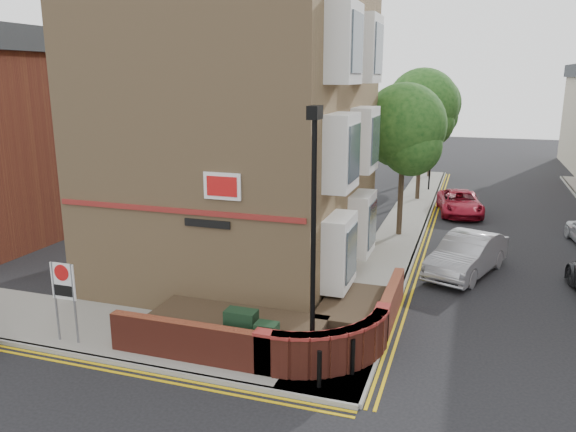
# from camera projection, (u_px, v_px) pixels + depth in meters

# --- Properties ---
(ground) EXTENTS (120.00, 120.00, 0.00)m
(ground) POSITION_uv_depth(u_px,v_px,m) (232.00, 386.00, 13.12)
(ground) COLOR black
(ground) RESTS_ON ground
(pavement_corner) EXTENTS (13.00, 3.00, 0.12)m
(pavement_corner) POSITION_uv_depth(u_px,v_px,m) (138.00, 335.00, 15.57)
(pavement_corner) COLOR gray
(pavement_corner) RESTS_ON ground
(pavement_main) EXTENTS (2.00, 32.00, 0.12)m
(pavement_main) POSITION_uv_depth(u_px,v_px,m) (404.00, 224.00, 27.23)
(pavement_main) COLOR gray
(pavement_main) RESTS_ON ground
(kerb_side) EXTENTS (13.00, 0.15, 0.12)m
(kerb_side) POSITION_uv_depth(u_px,v_px,m) (105.00, 360.00, 14.18)
(kerb_side) COLOR gray
(kerb_side) RESTS_ON ground
(kerb_main_near) EXTENTS (0.15, 32.00, 0.12)m
(kerb_main_near) POSITION_uv_depth(u_px,v_px,m) (425.00, 226.00, 26.92)
(kerb_main_near) COLOR gray
(kerb_main_near) RESTS_ON ground
(yellow_lines_side) EXTENTS (13.00, 0.28, 0.01)m
(yellow_lines_side) POSITION_uv_depth(u_px,v_px,m) (99.00, 367.00, 13.97)
(yellow_lines_side) COLOR gold
(yellow_lines_side) RESTS_ON ground
(yellow_lines_main) EXTENTS (0.28, 32.00, 0.01)m
(yellow_lines_main) POSITION_uv_depth(u_px,v_px,m) (430.00, 228.00, 26.86)
(yellow_lines_main) COLOR gold
(yellow_lines_main) RESTS_ON ground
(corner_building) EXTENTS (8.95, 10.40, 13.60)m
(corner_building) POSITION_uv_depth(u_px,v_px,m) (246.00, 100.00, 19.86)
(corner_building) COLOR #A38057
(corner_building) RESTS_ON ground
(garden_wall) EXTENTS (6.80, 6.00, 1.20)m
(garden_wall) POSITION_uv_depth(u_px,v_px,m) (269.00, 340.00, 15.43)
(garden_wall) COLOR maroon
(garden_wall) RESTS_ON ground
(lamppost) EXTENTS (0.25, 0.50, 6.30)m
(lamppost) POSITION_uv_depth(u_px,v_px,m) (313.00, 241.00, 12.93)
(lamppost) COLOR black
(lamppost) RESTS_ON pavement_corner
(utility_cabinet_large) EXTENTS (0.80, 0.45, 1.20)m
(utility_cabinet_large) POSITION_uv_depth(u_px,v_px,m) (241.00, 332.00, 14.24)
(utility_cabinet_large) COLOR black
(utility_cabinet_large) RESTS_ON pavement_corner
(utility_cabinet_small) EXTENTS (0.55, 0.40, 1.10)m
(utility_cabinet_small) POSITION_uv_depth(u_px,v_px,m) (267.00, 344.00, 13.73)
(utility_cabinet_small) COLOR black
(utility_cabinet_small) RESTS_ON pavement_corner
(bollard_near) EXTENTS (0.11, 0.11, 0.90)m
(bollard_near) POSITION_uv_depth(u_px,v_px,m) (319.00, 369.00, 12.74)
(bollard_near) COLOR black
(bollard_near) RESTS_ON pavement_corner
(bollard_far) EXTENTS (0.11, 0.11, 0.90)m
(bollard_far) POSITION_uv_depth(u_px,v_px,m) (353.00, 357.00, 13.29)
(bollard_far) COLOR black
(bollard_far) RESTS_ON pavement_corner
(zone_sign) EXTENTS (0.72, 0.07, 2.20)m
(zone_sign) POSITION_uv_depth(u_px,v_px,m) (64.00, 288.00, 14.72)
(zone_sign) COLOR slate
(zone_sign) RESTS_ON pavement_corner
(tree_near) EXTENTS (3.64, 3.65, 6.70)m
(tree_near) POSITION_uv_depth(u_px,v_px,m) (404.00, 132.00, 24.31)
(tree_near) COLOR #382B1E
(tree_near) RESTS_ON pavement_main
(tree_mid) EXTENTS (4.03, 4.03, 7.42)m
(tree_mid) POSITION_uv_depth(u_px,v_px,m) (422.00, 110.00, 31.55)
(tree_mid) COLOR #382B1E
(tree_mid) RESTS_ON pavement_main
(tree_far) EXTENTS (3.81, 3.81, 7.00)m
(tree_far) POSITION_uv_depth(u_px,v_px,m) (433.00, 108.00, 38.98)
(tree_far) COLOR #382B1E
(tree_far) RESTS_ON pavement_main
(traffic_light_assembly) EXTENTS (0.20, 0.16, 4.20)m
(traffic_light_assembly) POSITION_uv_depth(u_px,v_px,m) (431.00, 147.00, 34.73)
(traffic_light_assembly) COLOR black
(traffic_light_assembly) RESTS_ON pavement_main
(silver_car_near) EXTENTS (3.01, 4.76, 1.48)m
(silver_car_near) POSITION_uv_depth(u_px,v_px,m) (467.00, 255.00, 20.38)
(silver_car_near) COLOR #9A9BA1
(silver_car_near) RESTS_ON ground
(red_car_main) EXTENTS (2.71, 4.70, 1.23)m
(red_car_main) POSITION_uv_depth(u_px,v_px,m) (460.00, 203.00, 29.37)
(red_car_main) COLOR maroon
(red_car_main) RESTS_ON ground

